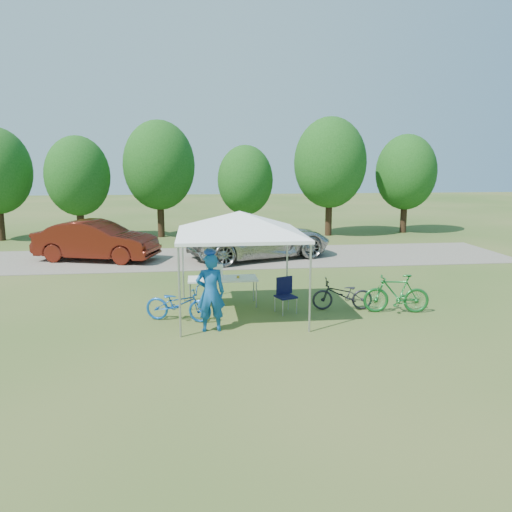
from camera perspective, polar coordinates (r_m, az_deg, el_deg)
The scene contains 14 objects.
ground at distance 13.14m, azimuth -1.80°, elevation -6.75°, with size 100.00×100.00×0.00m, color #2D5119.
gravel_strip at distance 20.90m, azimuth -3.68°, elevation -0.16°, with size 24.00×5.00×0.02m, color gray.
canopy at distance 12.61m, azimuth -1.87°, elevation 4.82°, with size 4.53×4.53×3.00m.
treeline at distance 26.56m, azimuth -5.13°, elevation 9.78°, with size 24.89×4.28×6.30m.
folding_table at distance 13.84m, azimuth -3.83°, elevation -2.70°, with size 1.90×0.79×0.78m.
folding_chair at distance 13.30m, azimuth 3.34°, elevation -4.09°, with size 0.61×0.64×0.93m.
cooler at distance 13.78m, azimuth -4.82°, elevation -1.82°, with size 0.49×0.33×0.35m.
ice_cream_cup at distance 13.80m, azimuth -2.07°, elevation -2.40°, with size 0.08×0.08×0.06m, color gold.
cyclist at distance 11.75m, azimuth -5.23°, elevation -4.19°, with size 0.68×0.45×1.86m, color #125197.
bike_blue at distance 12.69m, azimuth -8.86°, elevation -5.40°, with size 0.60×1.71×0.90m, color #1250A4.
bike_green at distance 13.72m, azimuth 15.74°, elevation -4.16°, with size 0.49×1.73×1.04m, color #166425.
bike_dark at distance 13.68m, azimuth 9.86°, elevation -4.36°, with size 0.57×1.62×0.85m, color black.
minivan at distance 20.72m, azimuth 0.40°, elevation 2.15°, with size 2.79×6.04×1.68m, color #ABABA6.
sedan at distance 21.10m, azimuth -17.77°, elevation 1.70°, with size 1.70×4.89×1.61m, color #57180E.
Camera 1 is at (-1.06, -12.49, 3.94)m, focal length 35.00 mm.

